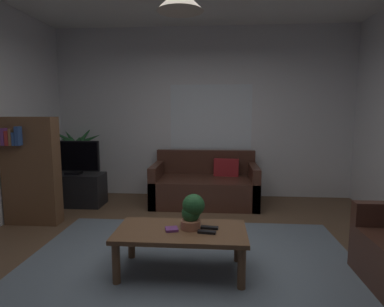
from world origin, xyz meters
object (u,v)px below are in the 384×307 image
coffee_table (181,236)px  tv_stand (75,189)px  remote_on_table_0 (207,232)px  bookshelf_corner (31,170)px  potted_palm_corner (78,164)px  remote_on_table_1 (210,228)px  potted_plant_on_table (192,211)px  book_on_table_0 (172,229)px  tv (73,157)px  couch_under_window (205,187)px

coffee_table → tv_stand: (-1.90, 1.97, -0.09)m
remote_on_table_0 → bookshelf_corner: size_ratio=0.11×
potted_palm_corner → remote_on_table_1: bearing=-46.2°
potted_plant_on_table → coffee_table: bearing=-151.1°
coffee_table → remote_on_table_0: (0.24, -0.07, 0.07)m
remote_on_table_0 → book_on_table_0: bearing=89.9°
coffee_table → potted_palm_corner: bearing=129.9°
coffee_table → remote_on_table_1: remote_on_table_1 is taller
tv → bookshelf_corner: bearing=-102.8°
remote_on_table_1 → tv_stand: 2.90m
couch_under_window → remote_on_table_0: bearing=-87.5°
remote_on_table_0 → remote_on_table_1: size_ratio=1.00×
remote_on_table_0 → remote_on_table_1: bearing=-3.2°
tv_stand → bookshelf_corner: (-0.19, -0.84, 0.47)m
couch_under_window → coffee_table: (-0.14, -2.21, 0.07)m
tv_stand → bookshelf_corner: size_ratio=0.64×
couch_under_window → tv_stand: (-2.04, -0.24, -0.02)m
couch_under_window → tv: bearing=-172.6°
remote_on_table_1 → coffee_table: bearing=105.9°
potted_plant_on_table → potted_palm_corner: bearing=131.9°
remote_on_table_1 → potted_plant_on_table: size_ratio=0.50×
coffee_table → remote_on_table_0: bearing=-16.3°
coffee_table → bookshelf_corner: (-2.09, 1.13, 0.37)m
potted_plant_on_table → tv: (-2.00, 1.89, 0.20)m
remote_on_table_0 → tv_stand: tv_stand is taller
couch_under_window → remote_on_table_1: size_ratio=10.27×
tv → bookshelf_corner: 0.84m
potted_plant_on_table → tv_stand: bearing=136.3°
couch_under_window → remote_on_table_0: size_ratio=10.27×
couch_under_window → book_on_table_0: bearing=-95.7°
remote_on_table_1 → bookshelf_corner: (-2.34, 1.09, 0.30)m
remote_on_table_1 → tv_stand: tv_stand is taller
potted_plant_on_table → bookshelf_corner: bookshelf_corner is taller
book_on_table_0 → potted_palm_corner: potted_palm_corner is taller
coffee_table → tv_stand: size_ratio=1.32×
coffee_table → tv_stand: bearing=134.0°
book_on_table_0 → tv: (-1.82, 1.97, 0.35)m
remote_on_table_0 → remote_on_table_1: (0.02, 0.11, 0.00)m
potted_palm_corner → bookshelf_corner: bookshelf_corner is taller
bookshelf_corner → remote_on_table_1: bearing=-24.9°
potted_plant_on_table → tv: 2.76m
potted_palm_corner → coffee_table: bearing=-50.1°
remote_on_table_0 → potted_palm_corner: (-2.30, 2.54, 0.16)m
book_on_table_0 → potted_plant_on_table: size_ratio=0.35×
potted_plant_on_table → tv_stand: potted_plant_on_table is taller
remote_on_table_0 → tv: bearing=54.7°
book_on_table_0 → bookshelf_corner: bearing=150.1°
book_on_table_0 → potted_plant_on_table: bearing=23.2°
coffee_table → remote_on_table_0: size_ratio=7.40×
coffee_table → book_on_table_0: 0.11m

